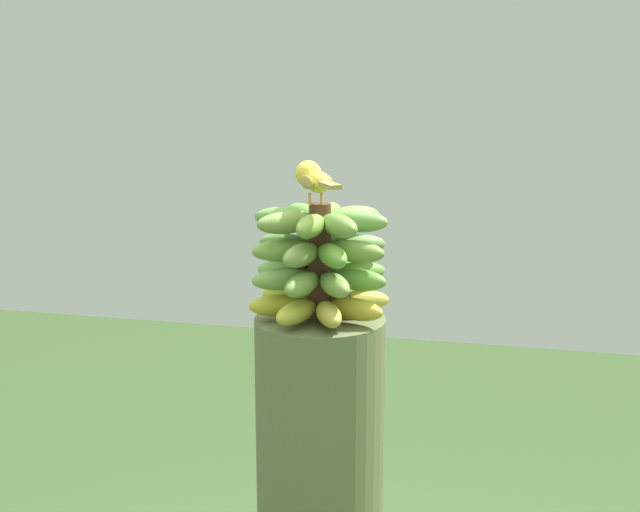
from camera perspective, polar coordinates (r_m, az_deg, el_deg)
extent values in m
cylinder|color=#4C2D1E|center=(1.69, 0.00, -0.38)|extent=(0.04, 0.04, 0.23)
ellipsoid|color=#ABA03A|center=(1.64, 0.57, -3.80)|extent=(0.09, 0.12, 0.04)
ellipsoid|color=gold|center=(1.67, 2.31, -3.47)|extent=(0.13, 0.08, 0.04)
ellipsoid|color=gold|center=(1.73, 2.62, -2.93)|extent=(0.12, 0.09, 0.04)
ellipsoid|color=#ABA530|center=(1.78, 1.43, -2.51)|extent=(0.08, 0.13, 0.04)
ellipsoid|color=#AEA63A|center=(1.79, -0.52, -2.41)|extent=(0.09, 0.12, 0.04)
ellipsoid|color=#ABB029|center=(1.76, -2.20, -2.70)|extent=(0.13, 0.08, 0.04)
ellipsoid|color=#AAA328|center=(1.70, -2.67, -3.22)|extent=(0.12, 0.09, 0.04)
ellipsoid|color=#A9A536|center=(1.65, -1.54, -3.69)|extent=(0.08, 0.13, 0.04)
ellipsoid|color=#619338|center=(1.73, 2.44, -1.08)|extent=(0.12, 0.10, 0.04)
ellipsoid|color=olive|center=(1.77, 1.07, -0.75)|extent=(0.06, 0.12, 0.04)
ellipsoid|color=#638E40|center=(1.77, -0.86, -0.73)|extent=(0.10, 0.12, 0.04)
ellipsoid|color=#6A9D42|center=(1.73, -2.34, -1.03)|extent=(0.12, 0.06, 0.04)
ellipsoid|color=#6C9945|center=(1.67, -2.51, -1.49)|extent=(0.12, 0.10, 0.04)
ellipsoid|color=olive|center=(1.63, -1.16, -1.86)|extent=(0.06, 0.12, 0.04)
ellipsoid|color=olive|center=(1.63, 0.94, -1.88)|extent=(0.10, 0.12, 0.04)
ellipsoid|color=#609337|center=(1.67, 2.43, -1.55)|extent=(0.12, 0.06, 0.04)
ellipsoid|color=#5D993F|center=(1.72, -2.24, 0.77)|extent=(0.12, 0.07, 0.04)
ellipsoid|color=olive|center=(1.67, -2.48, 0.38)|extent=(0.12, 0.10, 0.04)
ellipsoid|color=olive|center=(1.62, -1.23, 0.06)|extent=(0.07, 0.12, 0.04)
ellipsoid|color=#619533|center=(1.62, 0.81, 0.02)|extent=(0.10, 0.12, 0.04)
ellipsoid|color=olive|center=(1.65, 2.33, 0.29)|extent=(0.12, 0.07, 0.04)
ellipsoid|color=#638B45|center=(1.71, 2.42, 0.69)|extent=(0.12, 0.10, 0.04)
ellipsoid|color=#689740|center=(1.75, 1.14, 0.98)|extent=(0.07, 0.12, 0.04)
ellipsoid|color=#699841|center=(1.76, -0.75, 1.01)|extent=(0.10, 0.12, 0.04)
ellipsoid|color=olive|center=(1.61, 1.22, 1.99)|extent=(0.11, 0.12, 0.04)
ellipsoid|color=#629442|center=(1.66, 2.42, 2.25)|extent=(0.12, 0.05, 0.04)
ellipsoid|color=#5F9738|center=(1.71, 2.17, 2.57)|extent=(0.12, 0.11, 0.04)
ellipsoid|color=olive|center=(1.75, 0.70, 2.77)|extent=(0.05, 0.12, 0.04)
ellipsoid|color=#629439|center=(1.74, -1.13, 2.74)|extent=(0.11, 0.12, 0.04)
ellipsoid|color=#609341|center=(1.70, -2.36, 2.50)|extent=(0.12, 0.05, 0.04)
ellipsoid|color=olive|center=(1.64, -2.26, 2.18)|extent=(0.12, 0.11, 0.04)
ellipsoid|color=olive|center=(1.61, -0.76, 1.96)|extent=(0.05, 0.12, 0.04)
cone|color=#4C2D1E|center=(1.70, 1.48, -1.83)|extent=(0.04, 0.04, 0.06)
cone|color=brown|center=(1.71, -1.37, 0.22)|extent=(0.04, 0.04, 0.06)
cylinder|color=#C68933|center=(1.66, 0.10, 3.76)|extent=(0.01, 0.00, 0.02)
cylinder|color=#C68933|center=(1.65, -0.68, 3.72)|extent=(0.00, 0.00, 0.02)
ellipsoid|color=gold|center=(1.65, -0.29, 4.86)|extent=(0.08, 0.10, 0.04)
ellipsoid|color=olive|center=(1.65, 0.42, 4.87)|extent=(0.05, 0.06, 0.02)
ellipsoid|color=olive|center=(1.64, -0.89, 4.81)|extent=(0.05, 0.06, 0.02)
cube|color=olive|center=(1.58, 0.64, 4.62)|extent=(0.05, 0.06, 0.01)
sphere|color=gold|center=(1.68, -0.77, 5.37)|extent=(0.05, 0.05, 0.05)
sphere|color=black|center=(1.68, -1.46, 5.50)|extent=(0.01, 0.01, 0.01)
cone|color=orange|center=(1.71, -1.13, 5.49)|extent=(0.03, 0.03, 0.02)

